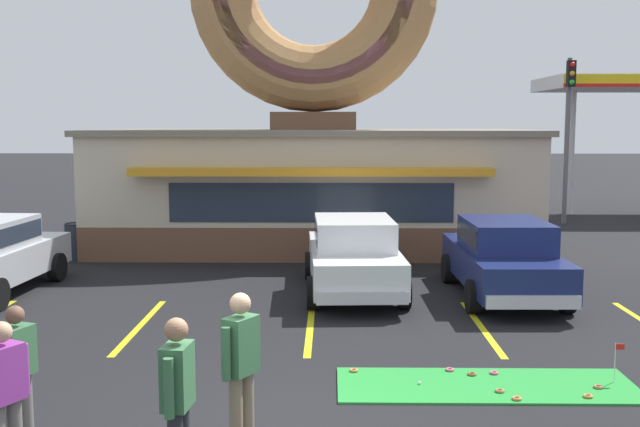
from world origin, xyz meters
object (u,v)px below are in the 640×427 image
(trash_bin, at_px, (76,241))
(pedestrian_blue_sweater_man, at_px, (178,396))
(golf_ball, at_px, (419,383))
(putting_flag_pin, at_px, (618,353))
(pedestrian_beanie_man, at_px, (4,392))
(traffic_light_pole, at_px, (568,118))
(pedestrian_clipboard_woman, at_px, (241,363))
(car_white, at_px, (353,252))
(pedestrian_hooded_kid, at_px, (18,368))
(car_navy, at_px, (504,255))

(trash_bin, bearing_deg, pedestrian_blue_sweater_man, -67.13)
(golf_ball, relative_size, putting_flag_pin, 0.08)
(golf_ball, xyz_separation_m, pedestrian_beanie_man, (-4.47, -2.66, 0.83))
(pedestrian_blue_sweater_man, bearing_deg, traffic_light_pole, 63.54)
(pedestrian_clipboard_woman, bearing_deg, traffic_light_pole, 63.59)
(pedestrian_clipboard_woman, bearing_deg, car_white, 79.21)
(trash_bin, bearing_deg, pedestrian_clipboard_woman, -63.38)
(putting_flag_pin, distance_m, pedestrian_clipboard_woman, 5.35)
(traffic_light_pole, bearing_deg, pedestrian_hooded_kid, -122.48)
(pedestrian_blue_sweater_man, height_order, trash_bin, pedestrian_blue_sweater_man)
(pedestrian_beanie_man, distance_m, traffic_light_pole, 22.73)
(car_white, xyz_separation_m, pedestrian_beanie_man, (-3.73, -8.21, 0.01))
(pedestrian_blue_sweater_man, relative_size, traffic_light_pole, 0.30)
(car_white, bearing_deg, pedestrian_hooded_kid, -118.12)
(car_navy, height_order, trash_bin, car_navy)
(putting_flag_pin, xyz_separation_m, pedestrian_blue_sweater_man, (-5.37, -3.07, 0.52))
(putting_flag_pin, relative_size, pedestrian_hooded_kid, 0.35)
(golf_ball, bearing_deg, trash_bin, 130.15)
(pedestrian_hooded_kid, relative_size, traffic_light_pole, 0.27)
(golf_ball, bearing_deg, pedestrian_blue_sweater_man, -132.10)
(car_white, bearing_deg, golf_ball, -82.46)
(pedestrian_clipboard_woman, bearing_deg, golf_ball, 42.56)
(putting_flag_pin, height_order, pedestrian_blue_sweater_man, pedestrian_blue_sweater_man)
(putting_flag_pin, distance_m, pedestrian_hooded_kid, 7.65)
(car_navy, height_order, pedestrian_blue_sweater_man, pedestrian_blue_sweater_man)
(pedestrian_clipboard_woman, height_order, traffic_light_pole, traffic_light_pole)
(car_navy, bearing_deg, pedestrian_clipboard_woman, -121.71)
(pedestrian_beanie_man, bearing_deg, pedestrian_clipboard_woman, 16.03)
(car_navy, relative_size, pedestrian_blue_sweater_man, 2.66)
(pedestrian_blue_sweater_man, distance_m, pedestrian_clipboard_woman, 1.07)
(golf_ball, relative_size, pedestrian_blue_sweater_man, 0.02)
(car_white, relative_size, car_navy, 1.01)
(pedestrian_clipboard_woman, relative_size, traffic_light_pole, 0.30)
(traffic_light_pole, bearing_deg, trash_bin, -153.57)
(car_navy, relative_size, traffic_light_pole, 0.79)
(car_navy, xyz_separation_m, trash_bin, (-10.15, 3.99, -0.37))
(golf_ball, xyz_separation_m, pedestrian_hooded_kid, (-4.68, -1.83, 0.80))
(putting_flag_pin, relative_size, pedestrian_beanie_man, 0.34)
(pedestrian_hooded_kid, bearing_deg, pedestrian_clipboard_woman, -3.80)
(pedestrian_beanie_man, relative_size, traffic_light_pole, 0.28)
(putting_flag_pin, distance_m, car_white, 6.45)
(putting_flag_pin, height_order, car_white, car_white)
(car_white, distance_m, pedestrian_clipboard_woman, 7.69)
(pedestrian_blue_sweater_man, xyz_separation_m, traffic_light_pole, (9.78, 19.65, 2.75))
(golf_ball, height_order, putting_flag_pin, putting_flag_pin)
(traffic_light_pole, bearing_deg, car_navy, -112.76)
(putting_flag_pin, height_order, pedestrian_beanie_man, pedestrian_beanie_man)
(pedestrian_blue_sweater_man, xyz_separation_m, trash_bin, (-5.16, 12.22, -0.46))
(car_white, height_order, pedestrian_beanie_man, pedestrian_beanie_man)
(pedestrian_beanie_man, bearing_deg, pedestrian_blue_sweater_man, -9.32)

